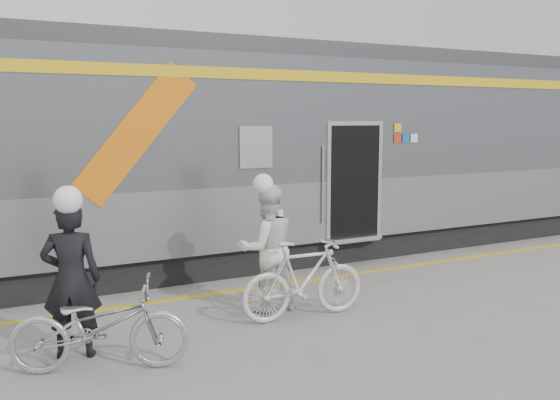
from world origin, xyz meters
TOP-DOWN VIEW (x-y plane):
  - ground at (0.00, 0.00)m, footprint 90.00×90.00m
  - train at (0.43, 4.19)m, footprint 24.00×3.17m
  - safety_strip at (0.00, 2.15)m, footprint 24.00×0.12m
  - man at (-2.67, 0.60)m, footprint 0.77×0.63m
  - bicycle_left at (-2.47, 0.05)m, footprint 2.03×1.26m
  - woman at (0.04, 1.08)m, footprint 0.91×0.73m
  - bicycle_right at (0.34, 0.53)m, footprint 1.84×0.61m
  - helmet_man at (-2.67, 0.60)m, footprint 0.32×0.32m
  - helmet_woman at (0.04, 1.08)m, footprint 0.29×0.29m

SIDE VIEW (x-z plane):
  - ground at x=0.00m, z-range 0.00..0.00m
  - safety_strip at x=0.00m, z-range 0.00..0.01m
  - bicycle_left at x=-2.47m, z-range 0.00..1.01m
  - bicycle_right at x=0.34m, z-range 0.00..1.09m
  - woman at x=0.04m, z-range 0.00..1.80m
  - man at x=-2.67m, z-range 0.00..1.83m
  - helmet_woman at x=0.04m, z-range 1.80..2.09m
  - helmet_man at x=-2.67m, z-range 1.83..2.14m
  - train at x=0.43m, z-range 0.00..4.10m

